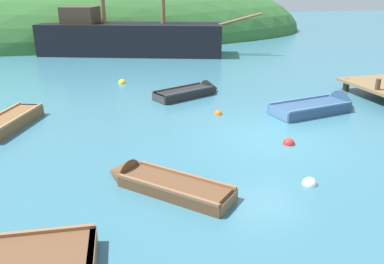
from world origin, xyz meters
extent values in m
plane|color=teal|center=(0.00, 0.00, 0.00)|extent=(120.00, 120.00, 0.00)
cylinder|color=#4F3D27|center=(6.07, 4.50, -0.02)|extent=(0.28, 0.28, 1.16)
cylinder|color=#4F3D27|center=(5.97, 2.43, 0.79)|extent=(0.20, 0.20, 0.45)
ellipsoid|color=#387033|center=(-8.22, 31.75, 0.00)|extent=(52.68, 26.23, 13.34)
cube|color=black|center=(-2.20, 17.37, 0.67)|extent=(13.01, 7.23, 2.93)
cube|color=#997A51|center=(-2.20, 17.37, 2.08)|extent=(12.45, 6.82, 0.10)
cylinder|color=olive|center=(4.90, 14.90, 2.43)|extent=(2.85, 1.15, 0.97)
cube|color=#4C3828|center=(-5.54, 18.52, 2.68)|extent=(2.83, 2.89, 1.10)
cube|color=#8E6242|center=(-5.55, -4.62, 0.18)|extent=(0.21, 1.12, 0.32)
cube|color=#8E6242|center=(-6.34, -4.55, 0.28)|extent=(0.28, 1.15, 0.05)
cube|color=#8E6242|center=(-6.74, -3.94, 0.37)|extent=(2.53, 0.30, 0.07)
cube|color=brown|center=(-8.10, 3.19, 0.12)|extent=(2.01, 3.23, 0.49)
cube|color=#AE7B4F|center=(-7.55, 4.58, 0.20)|extent=(0.83, 0.42, 0.34)
cube|color=#AE7B4F|center=(-7.90, 3.69, 0.31)|extent=(0.87, 0.49, 0.05)
cube|color=#AE7B4F|center=(-7.70, 3.03, 0.40)|extent=(1.19, 2.86, 0.07)
cube|color=brown|center=(-3.62, -2.63, 0.07)|extent=(2.55, 2.59, 0.38)
cone|color=brown|center=(-4.81, -1.41, 0.07)|extent=(1.10, 1.09, 0.87)
cube|color=#8E6242|center=(-2.71, -3.57, 0.13)|extent=(0.67, 0.66, 0.27)
cube|color=#8E6242|center=(-3.95, -2.29, 0.20)|extent=(0.73, 0.72, 0.05)
cube|color=#8E6242|center=(-3.29, -2.97, 0.20)|extent=(0.73, 0.72, 0.05)
cube|color=#8E6242|center=(-3.32, -2.34, 0.29)|extent=(1.92, 1.97, 0.07)
cube|color=#8E6242|center=(-3.92, -2.92, 0.29)|extent=(1.92, 1.97, 0.07)
cube|color=black|center=(-1.45, 5.31, 0.11)|extent=(2.79, 1.95, 0.46)
cone|color=black|center=(0.05, 5.97, 0.11)|extent=(0.98, 1.12, 0.93)
cube|color=#3B3B3B|center=(-2.61, 4.80, 0.18)|extent=(0.46, 0.85, 0.32)
cube|color=#3B3B3B|center=(-1.03, 5.49, 0.28)|extent=(0.53, 0.90, 0.05)
cube|color=#3B3B3B|center=(-1.87, 5.13, 0.28)|extent=(0.53, 0.90, 0.05)
cube|color=#3B3B3B|center=(-1.27, 4.90, 0.37)|extent=(2.38, 1.11, 0.07)
cube|color=#3B3B3B|center=(-1.63, 5.72, 0.37)|extent=(2.38, 1.11, 0.07)
cube|color=#335175|center=(2.61, 1.91, 0.12)|extent=(3.15, 1.75, 0.48)
cone|color=#335175|center=(4.44, 2.24, 0.12)|extent=(0.93, 1.28, 1.17)
cube|color=#4F75A1|center=(1.20, 1.65, 0.19)|extent=(0.32, 1.11, 0.34)
cube|color=#4F75A1|center=(3.13, 2.00, 0.30)|extent=(0.38, 1.14, 0.05)
cube|color=#4F75A1|center=(2.10, 1.81, 0.30)|extent=(0.38, 1.14, 0.05)
cube|color=#4F75A1|center=(2.72, 1.34, 0.39)|extent=(2.89, 0.61, 0.07)
cube|color=#4F75A1|center=(2.51, 2.47, 0.39)|extent=(2.89, 0.61, 0.07)
sphere|color=orange|center=(-0.77, 2.69, 0.00)|extent=(0.31, 0.31, 0.31)
sphere|color=red|center=(0.36, -0.65, 0.00)|extent=(0.37, 0.37, 0.37)
sphere|color=yellow|center=(-3.78, 8.67, 0.00)|extent=(0.39, 0.39, 0.39)
sphere|color=white|center=(-0.40, -3.08, 0.00)|extent=(0.36, 0.36, 0.36)
camera|label=1|loc=(-5.30, -10.25, 4.47)|focal=35.75mm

